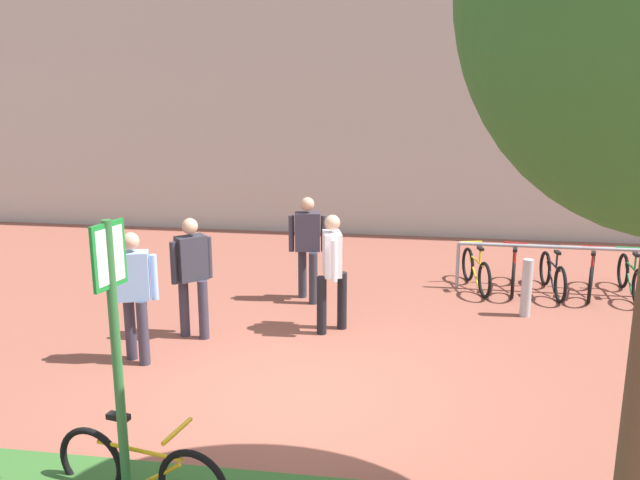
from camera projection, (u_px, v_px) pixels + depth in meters
name	position (u px, v px, depth m)	size (l,w,h in m)	color
ground_plane	(300.00, 394.00, 7.88)	(60.00, 60.00, 0.00)	brown
building_facade	(368.00, 9.00, 15.00)	(28.00, 1.20, 10.00)	#B2ADA3
parking_sign_post	(115.00, 330.00, 5.34)	(0.12, 0.36, 2.56)	#2D7238
bike_at_sign	(141.00, 472.00, 5.74)	(1.66, 0.49, 0.86)	black
bike_rack_cluster	(552.00, 273.00, 11.42)	(3.21, 1.63, 0.83)	#99999E
bollard_steel	(527.00, 288.00, 10.30)	(0.16, 0.16, 0.90)	#ADADB2
person_suited_navy	(308.00, 242.00, 10.88)	(0.60, 0.43, 1.72)	#2D2D38
person_suited_dark	(192.00, 270.00, 9.34)	(0.47, 0.45, 1.72)	#383342
person_shirt_blue	(134.00, 289.00, 8.53)	(0.58, 0.35, 1.72)	#383342
person_shirt_white	(332.00, 266.00, 9.56)	(0.40, 0.59, 1.72)	black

